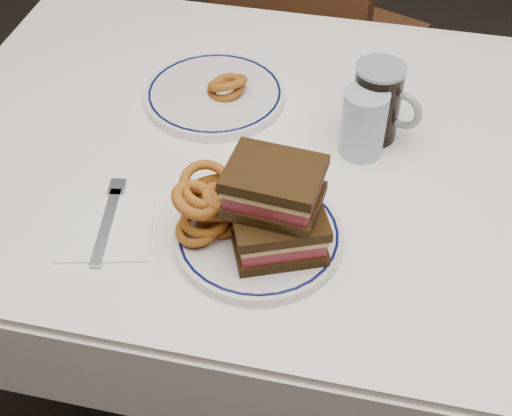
% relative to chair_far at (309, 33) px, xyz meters
% --- Properties ---
extents(floor, '(6.00, 7.00, 0.00)m').
position_rel_chair_far_xyz_m(floor, '(0.09, -0.74, -0.52)').
color(floor, black).
rests_on(floor, ground).
extents(dining_table, '(1.27, 0.87, 0.75)m').
position_rel_chair_far_xyz_m(dining_table, '(0.09, -0.74, 0.12)').
color(dining_table, white).
rests_on(dining_table, floor).
extents(chair_far, '(0.57, 0.57, 0.96)m').
position_rel_chair_far_xyz_m(chair_far, '(0.00, 0.00, 0.00)').
color(chair_far, '#4D2818').
rests_on(chair_far, floor).
extents(main_plate, '(0.25, 0.25, 0.02)m').
position_rel_chair_far_xyz_m(main_plate, '(0.07, -0.96, 0.24)').
color(main_plate, silver).
rests_on(main_plate, dining_table).
extents(reuben_sandwich, '(0.16, 0.14, 0.13)m').
position_rel_chair_far_xyz_m(reuben_sandwich, '(0.10, -0.97, 0.31)').
color(reuben_sandwich, black).
rests_on(reuben_sandwich, main_plate).
extents(onion_rings_main, '(0.12, 0.12, 0.11)m').
position_rel_chair_far_xyz_m(onion_rings_main, '(0.01, -0.96, 0.29)').
color(onion_rings_main, brown).
rests_on(onion_rings_main, main_plate).
extents(ketchup_ramekin, '(0.05, 0.05, 0.03)m').
position_rel_chair_far_xyz_m(ketchup_ramekin, '(0.05, -0.89, 0.26)').
color(ketchup_ramekin, white).
rests_on(ketchup_ramekin, main_plate).
extents(beer_mug, '(0.12, 0.08, 0.14)m').
position_rel_chair_far_xyz_m(beer_mug, '(0.21, -0.68, 0.30)').
color(beer_mug, black).
rests_on(beer_mug, dining_table).
extents(water_glass, '(0.07, 0.07, 0.12)m').
position_rel_chair_far_xyz_m(water_glass, '(0.19, -0.73, 0.29)').
color(water_glass, '#92ADBD').
rests_on(water_glass, dining_table).
extents(far_plate, '(0.25, 0.25, 0.02)m').
position_rel_chair_far_xyz_m(far_plate, '(-0.08, -0.64, 0.24)').
color(far_plate, silver).
rests_on(far_plate, dining_table).
extents(onion_rings_far, '(0.08, 0.07, 0.06)m').
position_rel_chair_far_xyz_m(onion_rings_far, '(-0.06, -0.63, 0.26)').
color(onion_rings_far, brown).
rests_on(onion_rings_far, far_plate).
extents(napkin_fork, '(0.16, 0.18, 0.01)m').
position_rel_chair_far_xyz_m(napkin_fork, '(-0.15, -0.98, 0.23)').
color(napkin_fork, white).
rests_on(napkin_fork, dining_table).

